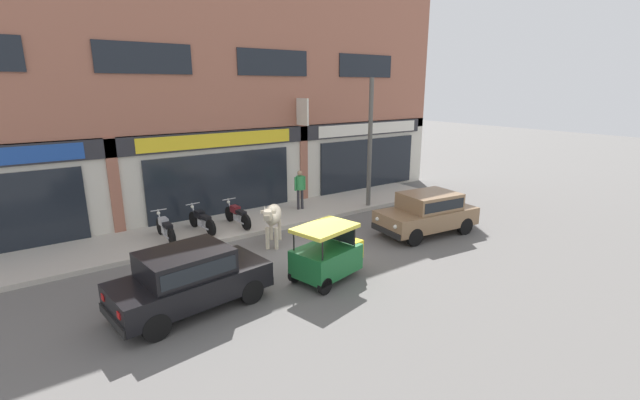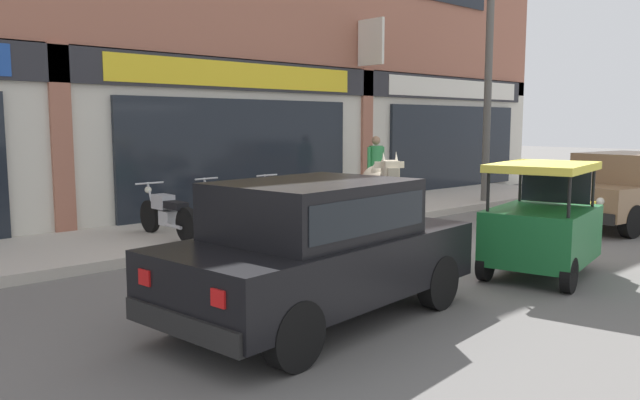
{
  "view_description": "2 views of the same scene",
  "coord_description": "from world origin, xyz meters",
  "px_view_note": "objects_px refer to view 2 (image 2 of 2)",
  "views": [
    {
      "loc": [
        -6.46,
        -10.42,
        5.03
      ],
      "look_at": [
        1.82,
        1.0,
        1.26
      ],
      "focal_mm": 24.0,
      "sensor_mm": 36.0,
      "label": 1
    },
    {
      "loc": [
        -7.81,
        -6.02,
        2.03
      ],
      "look_at": [
        -1.42,
        1.0,
        0.87
      ],
      "focal_mm": 35.0,
      "sensor_mm": 36.0,
      "label": 2
    }
  ],
  "objects_px": {
    "car_0": "(628,186)",
    "motorcycle_2": "(287,201)",
    "pedestrian": "(376,163)",
    "utility_pole": "(488,94)",
    "cow": "(379,185)",
    "auto_rickshaw": "(544,227)",
    "car_1": "(318,243)",
    "motorcycle_1": "(228,207)",
    "motorcycle_0": "(167,214)"
  },
  "relations": [
    {
      "from": "car_0",
      "to": "motorcycle_2",
      "type": "bearing_deg",
      "value": 140.32
    },
    {
      "from": "pedestrian",
      "to": "utility_pole",
      "type": "bearing_deg",
      "value": -24.21
    },
    {
      "from": "cow",
      "to": "utility_pole",
      "type": "bearing_deg",
      "value": 14.68
    },
    {
      "from": "cow",
      "to": "auto_rickshaw",
      "type": "relative_size",
      "value": 0.86
    },
    {
      "from": "car_1",
      "to": "utility_pole",
      "type": "bearing_deg",
      "value": 23.22
    },
    {
      "from": "car_0",
      "to": "motorcycle_1",
      "type": "height_order",
      "value": "car_0"
    },
    {
      "from": "cow",
      "to": "motorcycle_1",
      "type": "relative_size",
      "value": 1.01
    },
    {
      "from": "motorcycle_2",
      "to": "utility_pole",
      "type": "distance_m",
      "value": 6.13
    },
    {
      "from": "utility_pole",
      "to": "auto_rickshaw",
      "type": "bearing_deg",
      "value": -140.88
    },
    {
      "from": "pedestrian",
      "to": "utility_pole",
      "type": "height_order",
      "value": "utility_pole"
    },
    {
      "from": "car_0",
      "to": "car_1",
      "type": "xyz_separation_m",
      "value": [
        -8.55,
        -0.31,
        0.0
      ]
    },
    {
      "from": "cow",
      "to": "car_0",
      "type": "relative_size",
      "value": 0.49
    },
    {
      "from": "motorcycle_2",
      "to": "motorcycle_1",
      "type": "bearing_deg",
      "value": 173.32
    },
    {
      "from": "car_0",
      "to": "motorcycle_1",
      "type": "xyz_separation_m",
      "value": [
        -6.46,
        4.45,
        -0.28
      ]
    },
    {
      "from": "motorcycle_0",
      "to": "motorcycle_1",
      "type": "bearing_deg",
      "value": 4.86
    },
    {
      "from": "car_1",
      "to": "utility_pole",
      "type": "height_order",
      "value": "utility_pole"
    },
    {
      "from": "car_0",
      "to": "motorcycle_0",
      "type": "height_order",
      "value": "car_0"
    },
    {
      "from": "car_0",
      "to": "utility_pole",
      "type": "relative_size",
      "value": 0.72
    },
    {
      "from": "car_0",
      "to": "motorcycle_2",
      "type": "distance_m",
      "value": 6.74
    },
    {
      "from": "auto_rickshaw",
      "to": "motorcycle_2",
      "type": "height_order",
      "value": "auto_rickshaw"
    },
    {
      "from": "motorcycle_1",
      "to": "motorcycle_2",
      "type": "distance_m",
      "value": 1.28
    },
    {
      "from": "pedestrian",
      "to": "utility_pole",
      "type": "distance_m",
      "value": 3.33
    },
    {
      "from": "motorcycle_0",
      "to": "auto_rickshaw",
      "type": "bearing_deg",
      "value": -62.53
    },
    {
      "from": "car_1",
      "to": "cow",
      "type": "bearing_deg",
      "value": 34.21
    },
    {
      "from": "utility_pole",
      "to": "cow",
      "type": "bearing_deg",
      "value": -165.32
    },
    {
      "from": "motorcycle_1",
      "to": "utility_pole",
      "type": "distance_m",
      "value": 7.33
    },
    {
      "from": "cow",
      "to": "motorcycle_2",
      "type": "height_order",
      "value": "cow"
    },
    {
      "from": "cow",
      "to": "utility_pole",
      "type": "relative_size",
      "value": 0.35
    },
    {
      "from": "car_0",
      "to": "motorcycle_0",
      "type": "distance_m",
      "value": 8.87
    },
    {
      "from": "cow",
      "to": "auto_rickshaw",
      "type": "distance_m",
      "value": 3.06
    },
    {
      "from": "motorcycle_1",
      "to": "utility_pole",
      "type": "bearing_deg",
      "value": -7.28
    },
    {
      "from": "auto_rickshaw",
      "to": "car_1",
      "type": "bearing_deg",
      "value": 170.64
    },
    {
      "from": "motorcycle_1",
      "to": "utility_pole",
      "type": "xyz_separation_m",
      "value": [
        6.93,
        -0.89,
        2.22
      ]
    },
    {
      "from": "car_0",
      "to": "auto_rickshaw",
      "type": "distance_m",
      "value": 5.09
    },
    {
      "from": "pedestrian",
      "to": "utility_pole",
      "type": "relative_size",
      "value": 0.31
    },
    {
      "from": "car_0",
      "to": "car_1",
      "type": "distance_m",
      "value": 8.56
    },
    {
      "from": "motorcycle_0",
      "to": "motorcycle_2",
      "type": "distance_m",
      "value": 2.54
    },
    {
      "from": "motorcycle_0",
      "to": "pedestrian",
      "type": "distance_m",
      "value": 5.6
    },
    {
      "from": "car_0",
      "to": "auto_rickshaw",
      "type": "height_order",
      "value": "auto_rickshaw"
    },
    {
      "from": "pedestrian",
      "to": "car_1",
      "type": "bearing_deg",
      "value": -141.54
    },
    {
      "from": "auto_rickshaw",
      "to": "car_0",
      "type": "bearing_deg",
      "value": 10.14
    },
    {
      "from": "auto_rickshaw",
      "to": "motorcycle_1",
      "type": "bearing_deg",
      "value": 105.17
    },
    {
      "from": "auto_rickshaw",
      "to": "motorcycle_2",
      "type": "bearing_deg",
      "value": 91.97
    },
    {
      "from": "car_0",
      "to": "motorcycle_0",
      "type": "xyz_separation_m",
      "value": [
        -7.73,
        4.34,
        -0.28
      ]
    },
    {
      "from": "motorcycle_0",
      "to": "motorcycle_1",
      "type": "xyz_separation_m",
      "value": [
        1.27,
        0.11,
        0.0
      ]
    },
    {
      "from": "motorcycle_1",
      "to": "pedestrian",
      "type": "distance_m",
      "value": 4.33
    },
    {
      "from": "motorcycle_1",
      "to": "motorcycle_2",
      "type": "relative_size",
      "value": 1.0
    },
    {
      "from": "utility_pole",
      "to": "motorcycle_2",
      "type": "bearing_deg",
      "value": 172.58
    },
    {
      "from": "motorcycle_2",
      "to": "car_0",
      "type": "bearing_deg",
      "value": -39.68
    },
    {
      "from": "car_1",
      "to": "auto_rickshaw",
      "type": "bearing_deg",
      "value": -9.36
    }
  ]
}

